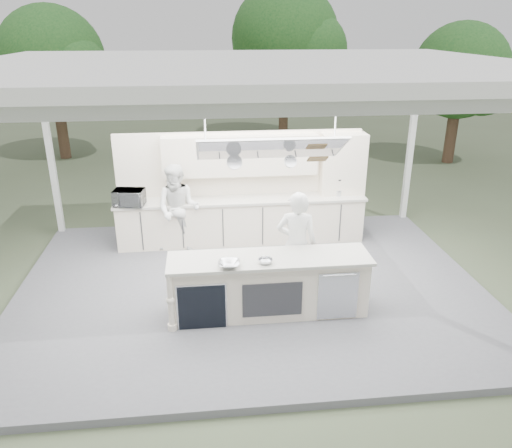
{
  "coord_description": "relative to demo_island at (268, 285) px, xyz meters",
  "views": [
    {
      "loc": [
        -0.75,
        -7.66,
        4.37
      ],
      "look_at": [
        0.14,
        0.4,
        1.1
      ],
      "focal_mm": 35.0,
      "sensor_mm": 36.0,
      "label": 1
    }
  ],
  "objects": [
    {
      "name": "bowl_small",
      "position": [
        -0.07,
        -0.18,
        0.51
      ],
      "size": [
        0.25,
        0.25,
        0.07
      ],
      "primitive_type": "imported",
      "rotation": [
        0.0,
        0.0,
        0.18
      ],
      "color": "silver",
      "rests_on": "demo_island"
    },
    {
      "name": "back_wall_unit",
      "position": [
        0.27,
        3.03,
        0.98
      ],
      "size": [
        5.05,
        0.48,
        2.25
      ],
      "color": "white",
      "rests_on": "stage_deck"
    },
    {
      "name": "bowl_large",
      "position": [
        -0.61,
        -0.24,
        0.51
      ],
      "size": [
        0.36,
        0.36,
        0.08
      ],
      "primitive_type": "imported",
      "rotation": [
        0.0,
        0.0,
        -0.09
      ],
      "color": "silver",
      "rests_on": "demo_island"
    },
    {
      "name": "sous_chef",
      "position": [
        -1.44,
        2.46,
        0.41
      ],
      "size": [
        1.0,
        0.86,
        1.78
      ],
      "primitive_type": "imported",
      "rotation": [
        0.0,
        0.0,
        -0.24
      ],
      "color": "white",
      "rests_on": "stage_deck"
    },
    {
      "name": "tent",
      "position": [
        -0.18,
        0.9,
        3.11
      ],
      "size": [
        8.2,
        6.2,
        3.86
      ],
      "color": "white",
      "rests_on": "ground"
    },
    {
      "name": "tree_cluster",
      "position": [
        -0.34,
        10.68,
        2.69
      ],
      "size": [
        19.55,
        9.4,
        5.85
      ],
      "color": "#4E3827",
      "rests_on": "ground"
    },
    {
      "name": "toaster_oven",
      "position": [
        -2.38,
        2.61,
        0.63
      ],
      "size": [
        0.63,
        0.48,
        0.32
      ],
      "primitive_type": "imported",
      "rotation": [
        0.0,
        0.0,
        -0.16
      ],
      "color": "#BABDC1",
      "rests_on": "back_counter"
    },
    {
      "name": "stage_deck",
      "position": [
        -0.18,
        0.91,
        -0.54
      ],
      "size": [
        8.0,
        6.0,
        0.12
      ],
      "primitive_type": "cube",
      "color": "#58595D",
      "rests_on": "ground"
    },
    {
      "name": "back_counter",
      "position": [
        -0.18,
        2.81,
        0.0
      ],
      "size": [
        5.08,
        0.72,
        0.95
      ],
      "color": "white",
      "rests_on": "stage_deck"
    },
    {
      "name": "head_chef",
      "position": [
        0.54,
        0.53,
        0.43
      ],
      "size": [
        0.74,
        0.57,
        1.81
      ],
      "primitive_type": "imported",
      "rotation": [
        0.0,
        0.0,
        2.92
      ],
      "color": "white",
      "rests_on": "stage_deck"
    },
    {
      "name": "demo_island",
      "position": [
        0.0,
        0.0,
        0.0
      ],
      "size": [
        3.1,
        0.79,
        0.95
      ],
      "color": "white",
      "rests_on": "stage_deck"
    },
    {
      "name": "ground",
      "position": [
        -0.18,
        0.91,
        -0.6
      ],
      "size": [
        90.0,
        90.0,
        0.0
      ],
      "primitive_type": "plane",
      "color": "#455137",
      "rests_on": "ground"
    }
  ]
}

